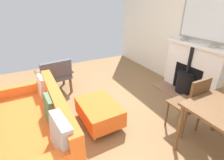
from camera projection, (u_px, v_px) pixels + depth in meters
ground_plane at (84, 113)px, 3.02m from camera, size 4.88×5.35×0.01m
wall_left at (193, 22)px, 3.42m from camera, size 0.12×5.35×2.87m
fireplace at (190, 73)px, 3.52m from camera, size 0.59×1.33×1.07m
mirror_over_mantel at (206, 15)px, 3.08m from camera, size 0.04×1.01×0.93m
mantel_bowl_near at (184, 39)px, 3.50m from camera, size 0.14×0.14×0.04m
mantel_bowl_far at (213, 46)px, 2.99m from camera, size 0.14×0.14×0.04m
sofa at (36, 126)px, 2.22m from camera, size 0.92×1.79×0.79m
ottoman at (99, 111)px, 2.69m from camera, size 0.57×0.80×0.36m
armchair_accent at (55, 74)px, 3.49m from camera, size 0.74×0.66×0.78m
dining_chair_near_fireplace at (191, 102)px, 2.37m from camera, size 0.41×0.41×0.91m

